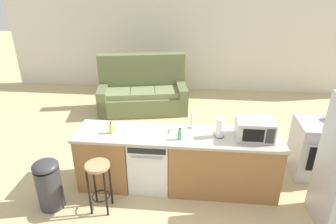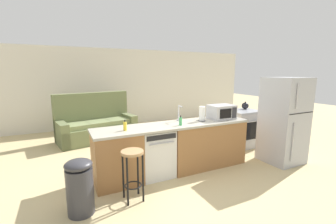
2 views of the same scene
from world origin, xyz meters
name	(u,v)px [view 1 (image 1 of 2)]	position (x,y,z in m)	size (l,w,h in m)	color
ground_plane	(167,184)	(0.00, 0.00, 0.00)	(24.00, 24.00, 0.00)	tan
wall_back	(195,42)	(0.30, 4.20, 1.30)	(10.00, 0.06, 2.60)	silver
kitchen_counter	(183,163)	(0.24, 0.00, 0.42)	(2.94, 0.66, 0.90)	#9E6B3D
dishwasher	(150,161)	(-0.25, 0.00, 0.42)	(0.58, 0.61, 0.84)	white
stove_range	(319,149)	(2.35, 0.55, 0.45)	(0.76, 0.68, 0.90)	#B7B7BC
microwave	(255,129)	(1.20, 0.00, 1.04)	(0.50, 0.37, 0.28)	#B7B7BC
sink_faucet	(192,120)	(0.34, 0.20, 1.03)	(0.07, 0.18, 0.30)	silver
paper_towel_roll	(220,128)	(0.73, -0.01, 1.04)	(0.14, 0.14, 0.28)	#4C4C51
soap_bottle	(180,135)	(0.19, -0.13, 0.97)	(0.06, 0.06, 0.18)	#4CB266
dish_soap_bottle	(111,129)	(-0.79, -0.06, 0.97)	(0.06, 0.06, 0.18)	yellow
kettle	(334,115)	(2.52, 0.68, 0.99)	(0.21, 0.17, 0.19)	black
bar_stool	(99,177)	(-0.84, -0.60, 0.54)	(0.32, 0.32, 0.74)	tan
trash_bin	(49,184)	(-1.55, -0.61, 0.38)	(0.35, 0.35, 0.74)	#333338
couch	(143,93)	(-0.85, 2.75, 0.39)	(2.13, 1.25, 1.27)	#667047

